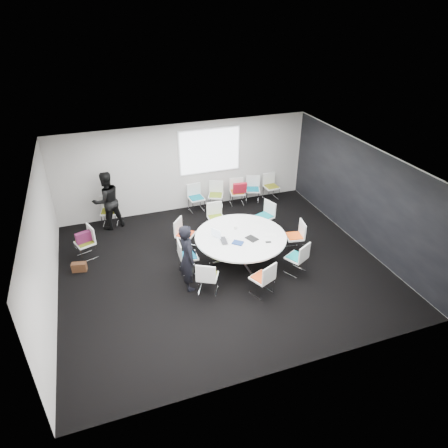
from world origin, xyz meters
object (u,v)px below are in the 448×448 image
object	(u,v)px
maroon_bag	(84,237)
conference_table	(241,242)
chair_back_a	(196,203)
person_main	(188,257)
chair_ring_a	(294,242)
person_back	(107,201)
chair_back_d	(253,194)
laptop	(226,240)
chair_ring_b	(264,222)
chair_ring_f	(208,282)
chair_spare_left	(86,248)
cup	(235,227)
chair_ring_c	(216,223)
chair_ring_e	(188,262)
chair_ring_h	(296,263)
brown_bag	(79,267)
chair_person_back	(110,216)
chair_back_b	(216,200)
chair_ring_d	(185,240)
chair_back_e	(271,191)
chair_back_c	(237,197)
chair_ring_g	(262,284)

from	to	relation	value
maroon_bag	conference_table	bearing A→B (deg)	-20.87
chair_back_a	person_main	xyz separation A→B (m)	(-1.23, -3.69, 0.57)
chair_ring_a	person_back	bearing A→B (deg)	66.89
conference_table	chair_back_d	size ratio (longest dim) A/B	2.67
chair_back_d	laptop	size ratio (longest dim) A/B	2.43
chair_ring_b	chair_ring_f	bearing A→B (deg)	111.80
chair_spare_left	cup	xyz separation A→B (m)	(3.80, -1.08, 0.50)
chair_ring_c	chair_ring_e	bearing A→B (deg)	52.95
person_back	maroon_bag	world-z (taller)	person_back
person_back	chair_spare_left	bearing A→B (deg)	43.11
chair_ring_h	laptop	distance (m)	1.85
chair_back_d	maroon_bag	size ratio (longest dim) A/B	2.20
chair_ring_h	chair_ring_e	bearing A→B (deg)	131.52
chair_spare_left	brown_bag	world-z (taller)	chair_spare_left
chair_person_back	maroon_bag	world-z (taller)	chair_person_back
chair_ring_a	chair_ring_b	bearing A→B (deg)	22.68
chair_ring_h	chair_back_b	distance (m)	4.08
cup	chair_spare_left	bearing A→B (deg)	164.07
chair_ring_d	chair_back_d	bearing A→B (deg)	164.62
maroon_bag	chair_person_back	bearing A→B (deg)	64.51
chair_back_a	laptop	xyz separation A→B (m)	(-0.11, -3.14, 0.47)
person_back	chair_ring_b	bearing A→B (deg)	139.43
chair_back_e	maroon_bag	distance (m)	6.33
chair_back_c	chair_person_back	world-z (taller)	same
chair_ring_c	person_main	xyz separation A→B (m)	(-1.42, -2.23, 0.57)
chair_back_a	chair_ring_g	bearing A→B (deg)	88.83
chair_ring_h	conference_table	bearing A→B (deg)	110.61
chair_ring_a	laptop	bearing A→B (deg)	100.13
chair_ring_c	chair_back_e	size ratio (longest dim) A/B	1.00
person_main	chair_ring_h	bearing A→B (deg)	-96.91
chair_ring_e	chair_back_e	bearing A→B (deg)	132.10
chair_ring_a	chair_ring_d	xyz separation A→B (m)	(-2.76, 1.08, 0.00)
chair_ring_a	chair_back_b	distance (m)	3.33
chair_back_c	chair_person_back	bearing A→B (deg)	9.73
chair_ring_a	chair_ring_b	size ratio (longest dim) A/B	1.00
chair_ring_f	person_main	world-z (taller)	person_main
person_main	person_back	xyz separation A→B (m)	(-1.50, 3.52, 0.04)
chair_ring_h	chair_back_a	bearing A→B (deg)	81.83
chair_spare_left	chair_ring_a	bearing A→B (deg)	-125.59
chair_ring_d	chair_ring_e	world-z (taller)	same
person_back	maroon_bag	xyz separation A→B (m)	(-0.75, -1.42, -0.27)
chair_person_back	chair_ring_d	bearing A→B (deg)	144.13
chair_ring_b	cup	xyz separation A→B (m)	(-1.24, -0.83, 0.50)
chair_ring_b	brown_bag	bearing A→B (deg)	73.54
person_main	chair_ring_b	bearing A→B (deg)	-56.18
maroon_bag	chair_back_d	bearing A→B (deg)	16.24
chair_ring_g	chair_spare_left	xyz separation A→B (m)	(-3.77, 2.92, 0.00)
chair_ring_b	chair_ring_c	distance (m)	1.43
person_main	cup	distance (m)	1.87
chair_back_a	chair_person_back	xyz separation A→B (m)	(-2.73, -0.00, 0.00)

